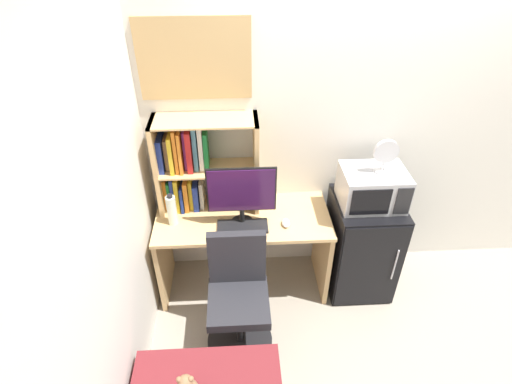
# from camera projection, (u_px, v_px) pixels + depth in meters

# --- Properties ---
(wall_back) EXTENTS (6.40, 0.04, 2.60)m
(wall_back) POSITION_uv_depth(u_px,v_px,m) (406.00, 129.00, 3.12)
(wall_back) COLOR silver
(wall_back) RESTS_ON ground_plane
(wall_left) EXTENTS (0.04, 4.40, 2.60)m
(wall_left) POSITION_uv_depth(u_px,v_px,m) (74.00, 313.00, 1.71)
(wall_left) COLOR silver
(wall_left) RESTS_ON ground_plane
(desk) EXTENTS (1.34, 0.60, 0.74)m
(desk) POSITION_uv_depth(u_px,v_px,m) (243.00, 238.00, 3.25)
(desk) COLOR tan
(desk) RESTS_ON ground_plane
(hutch_bookshelf) EXTENTS (0.76, 0.28, 0.75)m
(hutch_bookshelf) POSITION_uv_depth(u_px,v_px,m) (192.00, 164.00, 3.03)
(hutch_bookshelf) COLOR tan
(hutch_bookshelf) RESTS_ON desk
(monitor) EXTENTS (0.50, 0.17, 0.49)m
(monitor) POSITION_uv_depth(u_px,v_px,m) (242.00, 193.00, 2.90)
(monitor) COLOR black
(monitor) RESTS_ON desk
(keyboard) EXTENTS (0.38, 0.16, 0.02)m
(keyboard) POSITION_uv_depth(u_px,v_px,m) (243.00, 226.00, 3.01)
(keyboard) COLOR black
(keyboard) RESTS_ON desk
(computer_mouse) EXTENTS (0.06, 0.10, 0.04)m
(computer_mouse) POSITION_uv_depth(u_px,v_px,m) (286.00, 223.00, 3.03)
(computer_mouse) COLOR silver
(computer_mouse) RESTS_ON desk
(water_bottle) EXTENTS (0.07, 0.07, 0.26)m
(water_bottle) POSITION_uv_depth(u_px,v_px,m) (172.00, 210.00, 2.99)
(water_bottle) COLOR silver
(water_bottle) RESTS_ON desk
(mini_fridge) EXTENTS (0.51, 0.57, 0.86)m
(mini_fridge) POSITION_uv_depth(u_px,v_px,m) (361.00, 244.00, 3.33)
(mini_fridge) COLOR black
(mini_fridge) RESTS_ON ground_plane
(microwave) EXTENTS (0.47, 0.37, 0.28)m
(microwave) POSITION_uv_depth(u_px,v_px,m) (372.00, 188.00, 3.00)
(microwave) COLOR #ADADB2
(microwave) RESTS_ON mini_fridge
(desk_fan) EXTENTS (0.18, 0.11, 0.26)m
(desk_fan) POSITION_uv_depth(u_px,v_px,m) (385.00, 154.00, 2.83)
(desk_fan) COLOR silver
(desk_fan) RESTS_ON microwave
(desk_chair) EXTENTS (0.49, 0.49, 0.92)m
(desk_chair) POSITION_uv_depth(u_px,v_px,m) (239.00, 301.00, 2.88)
(desk_chair) COLOR black
(desk_chair) RESTS_ON ground_plane
(wall_corkboard) EXTENTS (0.76, 0.02, 0.55)m
(wall_corkboard) POSITION_uv_depth(u_px,v_px,m) (194.00, 59.00, 2.69)
(wall_corkboard) COLOR tan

